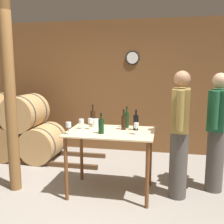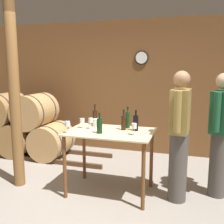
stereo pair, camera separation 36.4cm
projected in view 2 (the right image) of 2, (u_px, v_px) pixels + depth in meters
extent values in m
plane|color=gray|center=(87.00, 208.00, 3.32)|extent=(14.00, 14.00, 0.00)
cube|color=brown|center=(131.00, 87.00, 5.40)|extent=(8.40, 0.05, 2.70)
cylinder|color=black|center=(142.00, 58.00, 5.20)|extent=(0.28, 0.03, 0.28)
cylinder|color=white|center=(141.00, 58.00, 5.18)|extent=(0.23, 0.01, 0.23)
cube|color=#4C331E|center=(13.00, 157.00, 5.10)|extent=(3.69, 0.06, 0.08)
cube|color=#4C331E|center=(31.00, 148.00, 5.67)|extent=(3.69, 0.06, 0.08)
cylinder|color=#38383D|center=(0.00, 133.00, 5.75)|extent=(0.69, 0.03, 0.69)
cylinder|color=#9E7242|center=(21.00, 138.00, 5.33)|extent=(0.67, 0.75, 0.67)
cylinder|color=#38383D|center=(14.00, 141.00, 5.12)|extent=(0.69, 0.03, 0.69)
cylinder|color=#38383D|center=(28.00, 135.00, 5.55)|extent=(0.69, 0.03, 0.69)
cylinder|color=tan|center=(52.00, 141.00, 5.13)|extent=(0.67, 0.75, 0.67)
cylinder|color=#38383D|center=(46.00, 144.00, 4.92)|extent=(0.69, 0.03, 0.69)
cylinder|color=#38383D|center=(57.00, 138.00, 5.34)|extent=(0.69, 0.03, 0.69)
cylinder|color=#9E7242|center=(5.00, 110.00, 5.34)|extent=(0.67, 0.75, 0.67)
cylinder|color=#38383D|center=(12.00, 108.00, 5.55)|extent=(0.69, 0.03, 0.69)
cylinder|color=tan|center=(35.00, 111.00, 5.13)|extent=(0.67, 0.75, 0.67)
cylinder|color=#38383D|center=(28.00, 113.00, 4.92)|extent=(0.69, 0.03, 0.69)
cylinder|color=#38383D|center=(41.00, 109.00, 5.35)|extent=(0.69, 0.03, 0.69)
cube|color=beige|center=(110.00, 132.00, 3.60)|extent=(1.19, 0.78, 0.02)
cylinder|color=brown|center=(65.00, 167.00, 3.51)|extent=(0.05, 0.05, 0.87)
cylinder|color=brown|center=(143.00, 177.00, 3.21)|extent=(0.05, 0.05, 0.87)
cylinder|color=brown|center=(84.00, 152.00, 4.14)|extent=(0.05, 0.05, 0.87)
cylinder|color=brown|center=(151.00, 159.00, 3.83)|extent=(0.05, 0.05, 0.87)
cylinder|color=brown|center=(14.00, 96.00, 3.76)|extent=(0.16, 0.16, 2.70)
cylinder|color=black|center=(95.00, 118.00, 3.98)|extent=(0.07, 0.07, 0.22)
cylinder|color=black|center=(95.00, 108.00, 3.96)|extent=(0.02, 0.02, 0.10)
cylinder|color=black|center=(95.00, 105.00, 3.95)|extent=(0.03, 0.03, 0.02)
cylinder|color=black|center=(99.00, 126.00, 3.47)|extent=(0.08, 0.08, 0.19)
cylinder|color=black|center=(99.00, 116.00, 3.44)|extent=(0.02, 0.02, 0.08)
cylinder|color=black|center=(99.00, 114.00, 3.44)|extent=(0.03, 0.03, 0.02)
cylinder|color=black|center=(124.00, 123.00, 3.65)|extent=(0.07, 0.07, 0.19)
cylinder|color=black|center=(124.00, 113.00, 3.63)|extent=(0.02, 0.02, 0.09)
cylinder|color=black|center=(124.00, 111.00, 3.62)|extent=(0.03, 0.03, 0.02)
cylinder|color=#193819|center=(128.00, 120.00, 3.77)|extent=(0.07, 0.07, 0.22)
cylinder|color=#193819|center=(128.00, 110.00, 3.74)|extent=(0.02, 0.02, 0.08)
cylinder|color=black|center=(128.00, 108.00, 3.74)|extent=(0.03, 0.03, 0.02)
cylinder|color=black|center=(136.00, 123.00, 3.60)|extent=(0.07, 0.07, 0.21)
cylinder|color=black|center=(136.00, 113.00, 3.58)|extent=(0.02, 0.02, 0.08)
cylinder|color=black|center=(136.00, 111.00, 3.57)|extent=(0.03, 0.03, 0.02)
cylinder|color=silver|center=(68.00, 133.00, 3.49)|extent=(0.06, 0.06, 0.00)
cylinder|color=silver|center=(68.00, 129.00, 3.48)|extent=(0.01, 0.01, 0.09)
cylinder|color=silver|center=(67.00, 124.00, 3.47)|extent=(0.07, 0.07, 0.07)
cylinder|color=silver|center=(82.00, 128.00, 3.77)|extent=(0.06, 0.06, 0.00)
cylinder|color=silver|center=(82.00, 125.00, 3.77)|extent=(0.01, 0.01, 0.07)
cylinder|color=silver|center=(82.00, 121.00, 3.76)|extent=(0.07, 0.07, 0.06)
cylinder|color=silver|center=(91.00, 129.00, 3.73)|extent=(0.06, 0.06, 0.00)
cylinder|color=silver|center=(91.00, 126.00, 3.72)|extent=(0.01, 0.01, 0.09)
cylinder|color=silver|center=(91.00, 120.00, 3.70)|extent=(0.07, 0.07, 0.07)
cylinder|color=silver|center=(134.00, 135.00, 3.39)|extent=(0.06, 0.06, 0.00)
cylinder|color=silver|center=(134.00, 132.00, 3.38)|extent=(0.01, 0.01, 0.08)
cylinder|color=silver|center=(134.00, 126.00, 3.37)|extent=(0.07, 0.07, 0.07)
cylinder|color=white|center=(97.00, 123.00, 3.88)|extent=(0.12, 0.12, 0.11)
cylinder|color=#4C4742|center=(178.00, 167.00, 3.45)|extent=(0.24, 0.24, 0.94)
cube|color=olive|center=(180.00, 111.00, 3.32)|extent=(0.25, 0.42, 0.55)
sphere|color=#9E7051|center=(182.00, 79.00, 3.25)|extent=(0.21, 0.21, 0.21)
cylinder|color=olive|center=(183.00, 106.00, 3.54)|extent=(0.09, 0.09, 0.50)
cylinder|color=olive|center=(178.00, 112.00, 3.09)|extent=(0.09, 0.09, 0.50)
cylinder|color=#4C4742|center=(218.00, 164.00, 3.58)|extent=(0.24, 0.24, 0.90)
cube|color=#194C2D|center=(222.00, 112.00, 3.46)|extent=(0.34, 0.45, 0.55)
sphere|color=tan|center=(224.00, 81.00, 3.39)|extent=(0.21, 0.21, 0.21)
cylinder|color=#194C2D|center=(217.00, 112.00, 3.26)|extent=(0.09, 0.09, 0.50)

